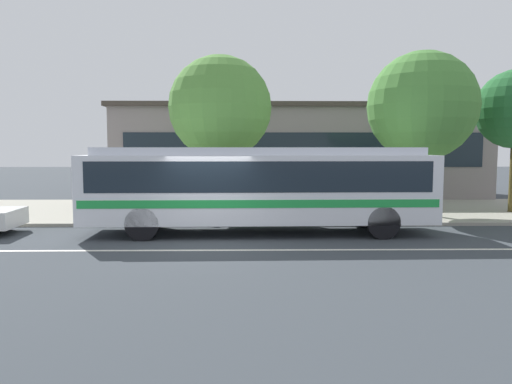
% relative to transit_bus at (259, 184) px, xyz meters
% --- Properties ---
extents(ground_plane, '(120.00, 120.00, 0.00)m').
position_rel_transit_bus_xyz_m(ground_plane, '(-1.50, -1.81, -1.61)').
color(ground_plane, '#353B41').
extents(sidewalk_slab, '(60.00, 8.00, 0.12)m').
position_rel_transit_bus_xyz_m(sidewalk_slab, '(-1.50, 5.35, -1.55)').
color(sidewalk_slab, gray).
rests_on(sidewalk_slab, ground_plane).
extents(lane_stripe_center, '(56.00, 0.16, 0.01)m').
position_rel_transit_bus_xyz_m(lane_stripe_center, '(-1.50, -2.61, -1.60)').
color(lane_stripe_center, silver).
rests_on(lane_stripe_center, ground_plane).
extents(transit_bus, '(10.97, 2.74, 2.76)m').
position_rel_transit_bus_xyz_m(transit_bus, '(0.00, 0.00, 0.00)').
color(transit_bus, silver).
rests_on(transit_bus, ground_plane).
extents(pedestrian_waiting_near_sign, '(0.48, 0.48, 1.69)m').
position_rel_transit_bus_xyz_m(pedestrian_waiting_near_sign, '(-2.48, 2.91, -0.49)').
color(pedestrian_waiting_near_sign, '#7C6B53').
rests_on(pedestrian_waiting_near_sign, sidewalk_slab).
extents(bus_stop_sign, '(0.11, 0.44, 2.45)m').
position_rel_transit_bus_xyz_m(bus_stop_sign, '(3.92, 1.95, 0.09)').
color(bus_stop_sign, gray).
rests_on(bus_stop_sign, sidewalk_slab).
extents(street_tree_near_stop, '(3.99, 3.99, 6.18)m').
position_rel_transit_bus_xyz_m(street_tree_near_stop, '(-1.43, 3.52, 2.70)').
color(street_tree_near_stop, brown).
rests_on(street_tree_near_stop, sidewalk_slab).
extents(street_tree_mid_block, '(4.24, 4.24, 6.38)m').
position_rel_transit_bus_xyz_m(street_tree_mid_block, '(6.45, 3.55, 2.76)').
color(street_tree_mid_block, brown).
rests_on(street_tree_mid_block, sidewalk_slab).
extents(station_building, '(20.20, 8.44, 5.09)m').
position_rel_transit_bus_xyz_m(station_building, '(2.49, 13.08, 0.95)').
color(station_building, gray).
rests_on(station_building, ground_plane).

